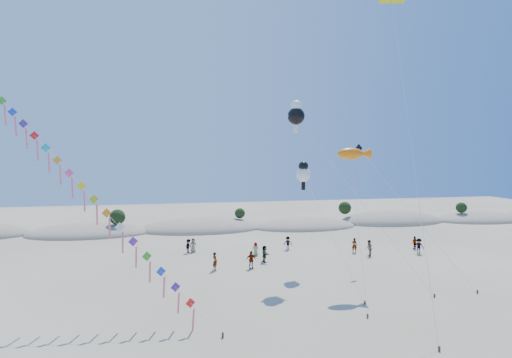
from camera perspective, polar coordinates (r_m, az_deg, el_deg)
name	(u,v)px	position (r m, az deg, el deg)	size (l,w,h in m)	color
dune_ridge	(208,228)	(66.10, -6.39, -6.54)	(145.30, 11.49, 5.57)	gray
kite_train	(30,132)	(36.45, -27.91, 5.57)	(25.72, 17.15, 25.41)	#3F2D1E
fish_kite	(354,154)	(39.31, 12.93, 3.28)	(4.31, 9.28, 12.04)	#3F2D1E
cartoon_kite_low	(303,173)	(42.88, 6.35, 0.78)	(2.16, 11.90, 10.75)	#3F2D1E
cartoon_kite_high	(296,114)	(42.21, 5.39, 8.60)	(9.57, 11.10, 16.70)	#3F2D1E
parafoil_kite	(392,5)	(40.19, 17.72, 21.18)	(4.39, 12.70, 24.93)	#3F2D1E
dark_kite	(389,185)	(43.93, 17.33, -0.80)	(5.65, 11.99, 12.54)	#3F2D1E
beachgoers	(298,249)	(48.69, 5.63, -9.25)	(27.83, 9.01, 1.81)	slate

